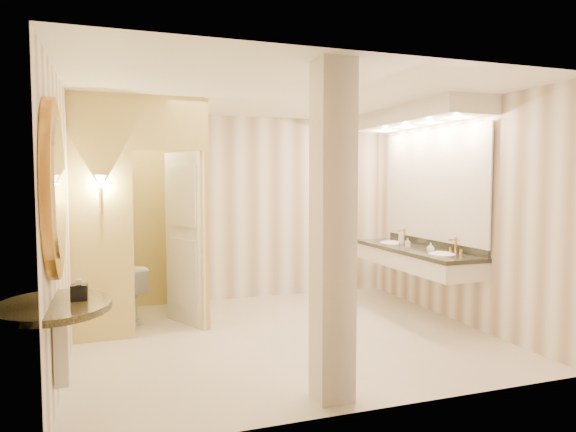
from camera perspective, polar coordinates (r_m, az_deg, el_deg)
name	(u,v)px	position (r m, az deg, el deg)	size (l,w,h in m)	color
floor	(284,336)	(5.97, -0.42, -13.18)	(4.50, 4.50, 0.00)	beige
ceiling	(284,95)	(5.78, -0.43, 13.32)	(4.50, 4.50, 0.00)	white
wall_back	(242,208)	(7.64, -5.18, 0.88)	(4.50, 0.02, 2.70)	white
wall_front	(369,236)	(3.88, 8.98, -2.17)	(4.50, 0.02, 2.70)	white
wall_left	(65,223)	(5.44, -23.50, -0.69)	(0.02, 4.00, 2.70)	white
wall_right	(454,213)	(6.78, 17.93, 0.30)	(0.02, 4.00, 2.70)	white
toilet_closet	(172,211)	(6.43, -12.77, 0.53)	(1.50, 1.55, 2.70)	#E4D677
wall_sconce	(101,183)	(5.84, -20.09, 3.45)	(0.14, 0.14, 0.42)	#D08D42
vanity	(418,191)	(6.94, 14.21, 2.75)	(0.75, 2.38, 2.09)	silver
console_shelf	(54,238)	(4.06, -24.53, -2.29)	(1.01, 1.01, 1.95)	black
pillar	(333,232)	(4.08, 4.98, -1.84)	(0.29, 0.29, 2.70)	silver
tissue_box	(79,292)	(4.15, -22.18, -7.85)	(0.12, 0.12, 0.12)	black
toilet	(126,293)	(6.80, -17.57, -8.13)	(0.40, 0.70, 0.71)	white
soap_bottle_a	(408,243)	(6.95, 13.15, -2.91)	(0.06, 0.06, 0.13)	beige
soap_bottle_b	(431,248)	(6.57, 15.56, -3.40)	(0.09, 0.09, 0.12)	silver
soap_bottle_c	(401,237)	(7.30, 12.47, -2.26)	(0.08, 0.08, 0.21)	#C6B28C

